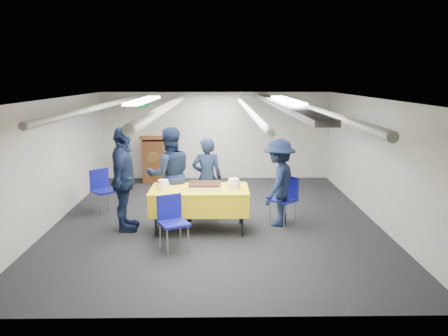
{
  "coord_description": "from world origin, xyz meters",
  "views": [
    {
      "loc": [
        0.04,
        -8.02,
        2.69
      ],
      "look_at": [
        0.15,
        -0.2,
        1.05
      ],
      "focal_mm": 35.0,
      "sensor_mm": 36.0,
      "label": 1
    }
  ],
  "objects_px": {
    "sheet_cake": "(205,186)",
    "sailor_d": "(279,183)",
    "serving_table": "(200,200)",
    "podium": "(154,159)",
    "sailor_a": "(207,178)",
    "chair_left": "(102,186)",
    "sailor_b": "(170,175)",
    "chair_near": "(172,217)",
    "chair_right": "(286,195)",
    "sailor_c": "(124,179)"
  },
  "relations": [
    {
      "from": "sheet_cake",
      "to": "sailor_d",
      "type": "xyz_separation_m",
      "value": [
        1.34,
        0.28,
        -0.02
      ]
    },
    {
      "from": "serving_table",
      "to": "podium",
      "type": "distance_m",
      "value": 3.86
    },
    {
      "from": "sailor_a",
      "to": "sailor_d",
      "type": "relative_size",
      "value": 0.98
    },
    {
      "from": "sailor_d",
      "to": "chair_left",
      "type": "bearing_deg",
      "value": -77.48
    },
    {
      "from": "chair_left",
      "to": "sailor_a",
      "type": "distance_m",
      "value": 2.17
    },
    {
      "from": "sailor_b",
      "to": "sailor_d",
      "type": "xyz_separation_m",
      "value": [
        2.01,
        -0.25,
        -0.09
      ]
    },
    {
      "from": "sailor_b",
      "to": "serving_table",
      "type": "bearing_deg",
      "value": 121.62
    },
    {
      "from": "chair_near",
      "to": "chair_left",
      "type": "height_order",
      "value": "same"
    },
    {
      "from": "podium",
      "to": "sailor_b",
      "type": "height_order",
      "value": "sailor_b"
    },
    {
      "from": "sheet_cake",
      "to": "serving_table",
      "type": "bearing_deg",
      "value": 170.48
    },
    {
      "from": "chair_left",
      "to": "sailor_d",
      "type": "bearing_deg",
      "value": -13.61
    },
    {
      "from": "chair_near",
      "to": "chair_left",
      "type": "relative_size",
      "value": 1.0
    },
    {
      "from": "serving_table",
      "to": "chair_near",
      "type": "relative_size",
      "value": 1.98
    },
    {
      "from": "chair_near",
      "to": "podium",
      "type": "bearing_deg",
      "value": 101.43
    },
    {
      "from": "serving_table",
      "to": "sailor_a",
      "type": "xyz_separation_m",
      "value": [
        0.12,
        0.71,
        0.23
      ]
    },
    {
      "from": "sheet_cake",
      "to": "chair_near",
      "type": "relative_size",
      "value": 0.66
    },
    {
      "from": "sailor_a",
      "to": "chair_near",
      "type": "bearing_deg",
      "value": 70.84
    },
    {
      "from": "sailor_b",
      "to": "sailor_d",
      "type": "bearing_deg",
      "value": 156.53
    },
    {
      "from": "podium",
      "to": "sailor_b",
      "type": "relative_size",
      "value": 0.7
    },
    {
      "from": "chair_near",
      "to": "chair_right",
      "type": "height_order",
      "value": "same"
    },
    {
      "from": "sailor_d",
      "to": "sailor_a",
      "type": "bearing_deg",
      "value": -82.19
    },
    {
      "from": "chair_right",
      "to": "sailor_d",
      "type": "distance_m",
      "value": 0.34
    },
    {
      "from": "chair_left",
      "to": "sailor_b",
      "type": "relative_size",
      "value": 0.49
    },
    {
      "from": "sailor_a",
      "to": "sailor_b",
      "type": "bearing_deg",
      "value": 13.87
    },
    {
      "from": "sailor_c",
      "to": "sailor_d",
      "type": "relative_size",
      "value": 1.16
    },
    {
      "from": "sailor_a",
      "to": "chair_left",
      "type": "bearing_deg",
      "value": -11.48
    },
    {
      "from": "sheet_cake",
      "to": "sailor_c",
      "type": "bearing_deg",
      "value": 178.22
    },
    {
      "from": "sheet_cake",
      "to": "podium",
      "type": "height_order",
      "value": "podium"
    },
    {
      "from": "podium",
      "to": "sailor_a",
      "type": "bearing_deg",
      "value": -63.96
    },
    {
      "from": "chair_right",
      "to": "sailor_b",
      "type": "relative_size",
      "value": 0.49
    },
    {
      "from": "sailor_c",
      "to": "sheet_cake",
      "type": "bearing_deg",
      "value": -94.18
    },
    {
      "from": "sailor_b",
      "to": "sailor_c",
      "type": "height_order",
      "value": "sailor_c"
    },
    {
      "from": "sailor_c",
      "to": "sailor_b",
      "type": "bearing_deg",
      "value": -59.09
    },
    {
      "from": "podium",
      "to": "chair_near",
      "type": "xyz_separation_m",
      "value": [
        0.91,
        -4.5,
        -0.08
      ]
    },
    {
      "from": "sailor_a",
      "to": "sheet_cake",
      "type": "bearing_deg",
      "value": 87.32
    },
    {
      "from": "serving_table",
      "to": "chair_near",
      "type": "bearing_deg",
      "value": -114.92
    },
    {
      "from": "serving_table",
      "to": "chair_right",
      "type": "relative_size",
      "value": 1.98
    },
    {
      "from": "podium",
      "to": "chair_left",
      "type": "xyz_separation_m",
      "value": [
        -0.69,
        -2.53,
        -0.08
      ]
    },
    {
      "from": "chair_left",
      "to": "sailor_c",
      "type": "xyz_separation_m",
      "value": [
        0.68,
        -1.07,
        0.39
      ]
    },
    {
      "from": "serving_table",
      "to": "chair_near",
      "type": "xyz_separation_m",
      "value": [
        -0.4,
        -0.87,
        -0.03
      ]
    },
    {
      "from": "chair_left",
      "to": "sailor_c",
      "type": "bearing_deg",
      "value": -57.75
    },
    {
      "from": "serving_table",
      "to": "sailor_b",
      "type": "relative_size",
      "value": 0.96
    },
    {
      "from": "serving_table",
      "to": "chair_right",
      "type": "height_order",
      "value": "chair_right"
    },
    {
      "from": "sheet_cake",
      "to": "sailor_d",
      "type": "relative_size",
      "value": 0.36
    },
    {
      "from": "chair_right",
      "to": "sailor_b",
      "type": "xyz_separation_m",
      "value": [
        -2.17,
        0.11,
        0.36
      ]
    },
    {
      "from": "sailor_b",
      "to": "podium",
      "type": "bearing_deg",
      "value": -92.97
    },
    {
      "from": "chair_left",
      "to": "sailor_c",
      "type": "distance_m",
      "value": 1.33
    },
    {
      "from": "sailor_a",
      "to": "sailor_d",
      "type": "height_order",
      "value": "sailor_d"
    },
    {
      "from": "chair_left",
      "to": "sailor_a",
      "type": "relative_size",
      "value": 0.55
    },
    {
      "from": "sheet_cake",
      "to": "sailor_b",
      "type": "xyz_separation_m",
      "value": [
        -0.67,
        0.54,
        0.08
      ]
    }
  ]
}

